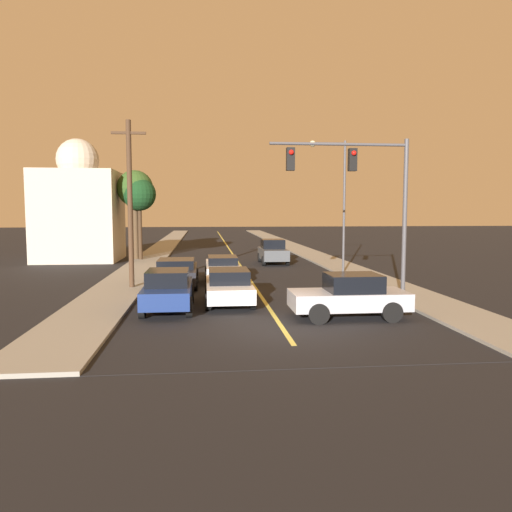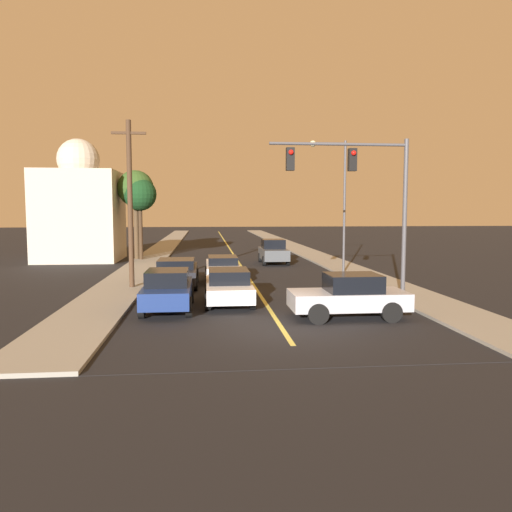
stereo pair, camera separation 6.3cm
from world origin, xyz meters
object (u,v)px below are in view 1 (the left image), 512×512
Objects in this scene: car_outer_lane_second at (177,272)px; traffic_signal_mast at (363,184)px; car_outer_lane_front at (168,289)px; car_crossing_right at (350,296)px; tree_left_near at (135,190)px; car_near_lane_front at (229,286)px; car_near_lane_second at (222,267)px; streetlamp_right at (336,189)px; utility_pole_left at (130,201)px; domed_building_left at (79,210)px; car_far_oncoming at (273,252)px; tree_left_far at (139,195)px.

car_outer_lane_second is 10.12m from traffic_signal_mast.
car_outer_lane_front is 6.74m from car_crossing_right.
car_crossing_right is 24.19m from tree_left_near.
car_near_lane_front reaches higher than car_near_lane_second.
utility_pole_left reaches higher than streetlamp_right.
utility_pole_left is (-8.53, 7.34, 3.42)m from car_crossing_right.
streetlamp_right is 11.98m from utility_pole_left.
car_outer_lane_front is 21.62m from domed_building_left.
domed_building_left is at bearing -14.98° from car_far_oncoming.
car_outer_lane_second is 14.76m from tree_left_near.
car_near_lane_front is 0.59× the size of utility_pole_left.
car_near_lane_second is 9.80m from traffic_signal_mast.
tree_left_near is at bearing 25.31° from car_crossing_right.
car_crossing_right is at bearing 90.59° from car_far_oncoming.
car_outer_lane_second is 0.74× the size of tree_left_near.
tree_left_near reaches higher than tree_left_far.
tree_left_far reaches higher than car_crossing_right.
car_outer_lane_front is at bearing -79.16° from tree_left_near.
car_crossing_right is at bearing -56.77° from domed_building_left.
car_near_lane_front is 5.22m from car_crossing_right.
car_outer_lane_second is at bearing -75.62° from tree_left_far.
car_crossing_right is (4.08, -3.24, 0.07)m from car_near_lane_front.
streetlamp_right is at bearing 22.32° from car_outer_lane_second.
car_crossing_right is (6.43, -7.96, 0.04)m from car_outer_lane_second.
car_crossing_right is 23.58m from tree_left_far.
car_far_oncoming is 14.03m from utility_pole_left.
tree_left_far reaches higher than car_near_lane_second.
tree_left_far is at bearing 24.94° from car_crossing_right.
car_far_oncoming is at bearing 58.39° from car_outer_lane_second.
traffic_signal_mast is 8.84m from streetlamp_right.
car_outer_lane_second is at bearing -139.52° from car_near_lane_second.
traffic_signal_mast is 0.98× the size of tree_left_near.
traffic_signal_mast is at bearing 6.68° from car_outer_lane_front.
car_near_lane_front is 0.94× the size of car_outer_lane_second.
tree_left_near is at bearing -5.65° from domed_building_left.
car_crossing_right is at bearing -64.69° from tree_left_near.
car_outer_lane_front reaches higher than car_near_lane_second.
car_near_lane_front is 1.15× the size of car_far_oncoming.
car_near_lane_front is 19.17m from tree_left_far.
car_far_oncoming is at bearing -14.98° from domed_building_left.
utility_pole_left is (-4.44, -2.62, 3.49)m from car_near_lane_second.
utility_pole_left is 1.18× the size of tree_left_near.
streetlamp_right reaches higher than car_far_oncoming.
car_crossing_right is (4.08, -9.96, 0.07)m from car_near_lane_second.
car_near_lane_second is 13.16m from tree_left_far.
car_outer_lane_front is 8.80m from traffic_signal_mast.
traffic_signal_mast is (5.43, -7.04, 4.11)m from car_near_lane_second.
utility_pole_left is at bearing -84.74° from tree_left_far.
car_outer_lane_second is 0.54× the size of domed_building_left.
car_far_oncoming is at bearing 95.75° from traffic_signal_mast.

